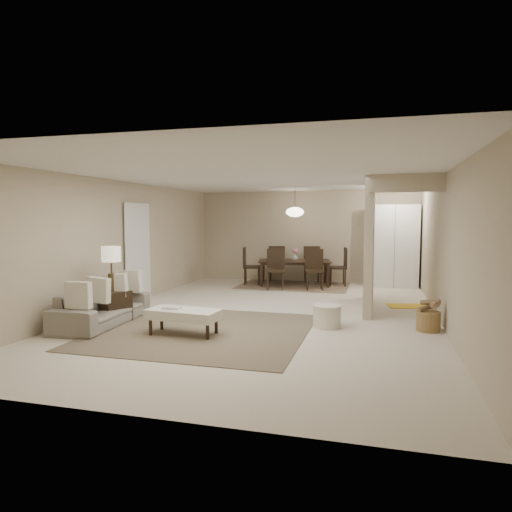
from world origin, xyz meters
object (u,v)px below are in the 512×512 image
(ottoman_bench, at_px, (183,315))
(dining_table, at_px, (294,273))
(sofa, at_px, (103,307))
(wicker_basket, at_px, (428,321))
(pantry_cabinet, at_px, (394,246))
(round_pouf, at_px, (327,316))
(side_table, at_px, (112,306))

(ottoman_bench, xyz_separation_m, dining_table, (0.70, 5.47, 0.01))
(sofa, distance_m, wicker_basket, 5.28)
(pantry_cabinet, xyz_separation_m, round_pouf, (-1.16, -4.85, -0.87))
(pantry_cabinet, height_order, sofa, pantry_cabinet)
(sofa, bearing_deg, pantry_cabinet, -43.49)
(sofa, bearing_deg, ottoman_bench, -103.61)
(sofa, distance_m, ottoman_bench, 1.63)
(side_table, bearing_deg, pantry_cabinet, 48.67)
(round_pouf, bearing_deg, ottoman_bench, -152.47)
(pantry_cabinet, bearing_deg, round_pouf, -103.49)
(dining_table, bearing_deg, wicker_basket, -66.87)
(sofa, xyz_separation_m, wicker_basket, (5.20, 0.93, -0.14))
(round_pouf, distance_m, wicker_basket, 1.57)
(pantry_cabinet, xyz_separation_m, dining_table, (-2.51, -0.45, -0.72))
(sofa, xyz_separation_m, dining_table, (2.29, 5.17, 0.04))
(ottoman_bench, relative_size, side_table, 2.15)
(side_table, height_order, dining_table, dining_table)
(pantry_cabinet, distance_m, ottoman_bench, 6.77)
(ottoman_bench, distance_m, side_table, 1.63)
(side_table, xyz_separation_m, wicker_basket, (5.15, 0.72, -0.11))
(pantry_cabinet, xyz_separation_m, side_table, (-4.75, -5.40, -0.79))
(sofa, height_order, ottoman_bench, sofa)
(ottoman_bench, height_order, dining_table, dining_table)
(pantry_cabinet, xyz_separation_m, ottoman_bench, (-3.20, -5.92, -0.74))
(wicker_basket, distance_m, dining_table, 5.14)
(ottoman_bench, relative_size, wicker_basket, 3.14)
(ottoman_bench, xyz_separation_m, round_pouf, (2.04, 1.06, -0.13))
(round_pouf, xyz_separation_m, dining_table, (-1.34, 4.40, 0.15))
(sofa, xyz_separation_m, side_table, (0.05, 0.21, -0.02))
(pantry_cabinet, distance_m, side_table, 7.24)
(pantry_cabinet, xyz_separation_m, wicker_basket, (0.40, -4.68, -0.90))
(round_pouf, distance_m, dining_table, 4.61)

